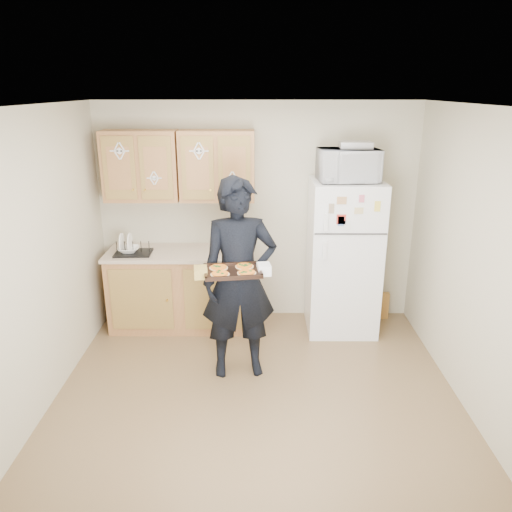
% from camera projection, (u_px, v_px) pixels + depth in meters
% --- Properties ---
extents(floor, '(3.60, 3.60, 0.00)m').
position_uv_depth(floor, '(256.00, 400.00, 4.42)').
color(floor, brown).
rests_on(floor, ground).
extents(ceiling, '(3.60, 3.60, 0.00)m').
position_uv_depth(ceiling, '(257.00, 106.00, 3.62)').
color(ceiling, silver).
rests_on(ceiling, wall_back).
extents(wall_back, '(3.60, 0.04, 2.50)m').
position_uv_depth(wall_back, '(257.00, 214.00, 5.72)').
color(wall_back, '#C1B89C').
rests_on(wall_back, floor).
extents(wall_front, '(3.60, 0.04, 2.50)m').
position_uv_depth(wall_front, '(255.00, 401.00, 2.31)').
color(wall_front, '#C1B89C').
rests_on(wall_front, floor).
extents(wall_left, '(0.04, 3.60, 2.50)m').
position_uv_depth(wall_left, '(34.00, 267.00, 4.03)').
color(wall_left, '#C1B89C').
rests_on(wall_left, floor).
extents(wall_right, '(0.04, 3.60, 2.50)m').
position_uv_depth(wall_right, '(480.00, 268.00, 4.01)').
color(wall_right, '#C1B89C').
rests_on(wall_right, floor).
extents(refrigerator, '(0.75, 0.70, 1.70)m').
position_uv_depth(refrigerator, '(343.00, 257.00, 5.50)').
color(refrigerator, white).
rests_on(refrigerator, floor).
extents(base_cabinet, '(1.60, 0.60, 0.86)m').
position_uv_depth(base_cabinet, '(183.00, 290.00, 5.69)').
color(base_cabinet, '#966034').
rests_on(base_cabinet, floor).
extents(countertop, '(1.64, 0.64, 0.04)m').
position_uv_depth(countertop, '(181.00, 253.00, 5.54)').
color(countertop, '#C3AE96').
rests_on(countertop, base_cabinet).
extents(upper_cab_left, '(0.80, 0.33, 0.75)m').
position_uv_depth(upper_cab_left, '(141.00, 166.00, 5.37)').
color(upper_cab_left, '#966034').
rests_on(upper_cab_left, wall_back).
extents(upper_cab_right, '(0.80, 0.33, 0.75)m').
position_uv_depth(upper_cab_right, '(217.00, 166.00, 5.36)').
color(upper_cab_right, '#966034').
rests_on(upper_cab_right, wall_back).
extents(cereal_box, '(0.20, 0.07, 0.32)m').
position_uv_depth(cereal_box, '(380.00, 305.00, 5.94)').
color(cereal_box, gold).
rests_on(cereal_box, floor).
extents(person, '(0.75, 0.55, 1.90)m').
position_uv_depth(person, '(239.00, 280.00, 4.58)').
color(person, black).
rests_on(person, floor).
extents(baking_tray, '(0.53, 0.42, 0.04)m').
position_uv_depth(baking_tray, '(232.00, 272.00, 4.24)').
color(baking_tray, black).
rests_on(baking_tray, person).
extents(pizza_front_left, '(0.16, 0.16, 0.02)m').
position_uv_depth(pizza_front_left, '(220.00, 274.00, 4.14)').
color(pizza_front_left, orange).
rests_on(pizza_front_left, baking_tray).
extents(pizza_front_right, '(0.16, 0.16, 0.02)m').
position_uv_depth(pizza_front_right, '(247.00, 272.00, 4.17)').
color(pizza_front_right, orange).
rests_on(pizza_front_right, baking_tray).
extents(pizza_back_left, '(0.16, 0.16, 0.02)m').
position_uv_depth(pizza_back_left, '(219.00, 267.00, 4.29)').
color(pizza_back_left, orange).
rests_on(pizza_back_left, baking_tray).
extents(pizza_back_right, '(0.16, 0.16, 0.02)m').
position_uv_depth(pizza_back_right, '(244.00, 266.00, 4.32)').
color(pizza_back_right, orange).
rests_on(pizza_back_right, baking_tray).
extents(microwave, '(0.64, 0.47, 0.33)m').
position_uv_depth(microwave, '(348.00, 165.00, 5.12)').
color(microwave, white).
rests_on(microwave, refrigerator).
extents(foil_pan, '(0.34, 0.24, 0.07)m').
position_uv_depth(foil_pan, '(356.00, 145.00, 5.08)').
color(foil_pan, silver).
rests_on(foil_pan, microwave).
extents(dish_rack, '(0.40, 0.31, 0.16)m').
position_uv_depth(dish_rack, '(133.00, 247.00, 5.43)').
color(dish_rack, black).
rests_on(dish_rack, countertop).
extents(bowl, '(0.26, 0.26, 0.06)m').
position_uv_depth(bowl, '(129.00, 250.00, 5.44)').
color(bowl, white).
rests_on(bowl, dish_rack).
extents(soap_bottle, '(0.09, 0.09, 0.18)m').
position_uv_depth(soap_bottle, '(227.00, 247.00, 5.39)').
color(soap_bottle, white).
rests_on(soap_bottle, countertop).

